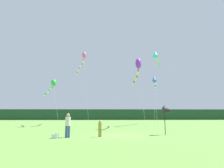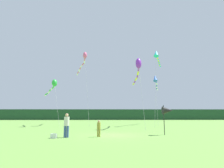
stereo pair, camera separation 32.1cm
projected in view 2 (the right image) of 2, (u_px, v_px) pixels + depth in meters
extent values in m
plane|color=#6B9E42|center=(113.00, 135.00, 15.93)|extent=(120.00, 120.00, 0.00)
cube|color=#1E4228|center=(110.00, 115.00, 60.61)|extent=(108.00, 3.42, 3.28)
cylinder|color=#334C8C|center=(65.00, 132.00, 14.35)|extent=(0.18, 0.18, 0.87)
cylinder|color=#334C8C|center=(68.00, 132.00, 14.35)|extent=(0.18, 0.18, 0.87)
cylinder|color=silver|center=(67.00, 121.00, 14.47)|extent=(0.40, 0.40, 0.69)
sphere|color=tan|center=(67.00, 115.00, 14.55)|extent=(0.25, 0.25, 0.25)
cylinder|color=olive|center=(98.00, 133.00, 14.78)|extent=(0.13, 0.13, 0.62)
cylinder|color=olive|center=(100.00, 133.00, 14.78)|extent=(0.13, 0.13, 0.62)
cylinder|color=olive|center=(99.00, 126.00, 14.87)|extent=(0.28, 0.28, 0.49)
sphere|color=tan|center=(99.00, 121.00, 14.92)|extent=(0.18, 0.18, 0.18)
cube|color=silver|center=(54.00, 136.00, 13.93)|extent=(0.43, 0.36, 0.32)
cylinder|color=black|center=(164.00, 120.00, 16.30)|extent=(0.06, 0.06, 2.53)
cone|color=black|center=(168.00, 110.00, 16.44)|extent=(0.90, 0.70, 0.70)
cylinder|color=#B2B2B2|center=(87.00, 88.00, 29.26)|extent=(1.31, 3.46, 11.63)
ellipsoid|color=#E5598C|center=(85.00, 55.00, 31.87)|extent=(0.97, 1.13, 1.29)
cylinder|color=#E5598C|center=(85.00, 59.00, 32.15)|extent=(0.37, 0.86, 0.41)
cylinder|color=white|center=(84.00, 62.00, 32.87)|extent=(0.37, 0.87, 0.43)
cylinder|color=#E5598C|center=(83.00, 64.00, 33.54)|extent=(0.60, 0.82, 0.39)
cylinder|color=white|center=(81.00, 66.00, 34.17)|extent=(0.58, 0.82, 0.37)
cylinder|color=#E5598C|center=(80.00, 68.00, 34.84)|extent=(0.44, 0.86, 0.43)
cylinder|color=white|center=(79.00, 70.00, 35.52)|extent=(0.51, 0.86, 0.45)
cylinder|color=#E5598C|center=(78.00, 72.00, 36.19)|extent=(0.53, 0.84, 0.39)
cylinder|color=white|center=(77.00, 74.00, 36.88)|extent=(0.43, 0.85, 0.37)
cylinder|color=#B2B2B2|center=(142.00, 94.00, 21.81)|extent=(0.02, 3.60, 8.23)
ellipsoid|color=purple|center=(139.00, 63.00, 24.24)|extent=(0.73, 1.13, 1.62)
cylinder|color=purple|center=(139.00, 69.00, 24.65)|extent=(0.34, 1.10, 0.37)
cylinder|color=yellow|center=(138.00, 73.00, 25.65)|extent=(0.25, 1.11, 0.48)
cylinder|color=purple|center=(137.00, 76.00, 26.65)|extent=(0.31, 1.10, 0.36)
cylinder|color=yellow|center=(136.00, 79.00, 27.65)|extent=(0.36, 1.12, 0.45)
cylinder|color=purple|center=(135.00, 82.00, 28.65)|extent=(0.22, 1.09, 0.38)
cylinder|color=yellow|center=(134.00, 84.00, 29.67)|extent=(0.27, 1.09, 0.32)
cylinder|color=#B2B2B2|center=(157.00, 100.00, 30.86)|extent=(1.07, 4.88, 8.21)
cone|color=blue|center=(155.00, 78.00, 33.93)|extent=(0.98, 1.43, 1.52)
cylinder|color=blue|center=(156.00, 82.00, 34.20)|extent=(0.54, 0.87, 0.38)
cylinder|color=white|center=(157.00, 84.00, 34.91)|extent=(0.57, 0.88, 0.43)
cylinder|color=blue|center=(157.00, 85.00, 35.65)|extent=(0.21, 0.88, 0.42)
cylinder|color=white|center=(156.00, 87.00, 36.41)|extent=(0.50, 0.88, 0.36)
cylinder|color=blue|center=(157.00, 88.00, 37.17)|extent=(0.40, 0.87, 0.29)
cylinder|color=white|center=(157.00, 89.00, 37.92)|extent=(0.55, 0.85, 0.30)
cylinder|color=#B2B2B2|center=(57.00, 104.00, 26.77)|extent=(1.65, 2.35, 6.44)
ellipsoid|color=green|center=(54.00, 83.00, 28.41)|extent=(1.25, 1.31, 1.28)
cylinder|color=green|center=(53.00, 87.00, 28.66)|extent=(0.65, 0.86, 0.46)
cylinder|color=white|center=(52.00, 89.00, 29.32)|extent=(0.64, 0.83, 0.28)
cylinder|color=green|center=(50.00, 90.00, 29.99)|extent=(0.61, 0.86, 0.36)
cylinder|color=white|center=(49.00, 92.00, 30.66)|extent=(0.64, 0.88, 0.48)
cylinder|color=green|center=(47.00, 94.00, 31.24)|extent=(0.79, 0.74, 0.38)
cylinder|color=white|center=(45.00, 95.00, 31.87)|extent=(0.52, 0.87, 0.30)
cylinder|color=#B2B2B2|center=(156.00, 86.00, 27.75)|extent=(1.76, 4.38, 11.61)
cone|color=#1EB7CC|center=(156.00, 53.00, 30.83)|extent=(1.21, 1.41, 1.35)
cylinder|color=#1EB7CC|center=(157.00, 57.00, 30.95)|extent=(0.40, 0.53, 0.30)
cylinder|color=yellow|center=(157.00, 58.00, 31.32)|extent=(0.43, 0.53, 0.32)
cylinder|color=#1EB7CC|center=(158.00, 59.00, 31.70)|extent=(0.38, 0.51, 0.25)
cylinder|color=yellow|center=(158.00, 61.00, 32.10)|extent=(0.33, 0.54, 0.33)
cylinder|color=#1EB7CC|center=(159.00, 62.00, 32.48)|extent=(0.43, 0.52, 0.29)
cylinder|color=yellow|center=(159.00, 63.00, 32.88)|extent=(0.28, 0.50, 0.25)
cylinder|color=#1EB7CC|center=(159.00, 64.00, 33.26)|extent=(0.45, 0.52, 0.30)
cylinder|color=yellow|center=(160.00, 65.00, 33.65)|extent=(0.28, 0.51, 0.28)
cylinder|color=#1EB7CC|center=(160.00, 66.00, 34.04)|extent=(0.45, 0.52, 0.30)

